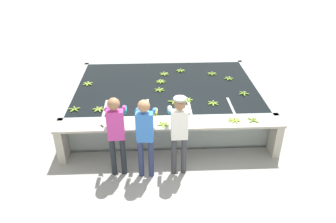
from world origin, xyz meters
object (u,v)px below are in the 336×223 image
at_px(worker_2, 179,128).
at_px(banana_bunch_floating_5, 229,78).
at_px(worker_0, 116,129).
at_px(banana_bunch_floating_12, 161,82).
at_px(banana_bunch_floating_11, 159,90).
at_px(banana_bunch_ledge_1, 163,124).
at_px(banana_bunch_floating_3, 181,71).
at_px(knife_0, 104,128).
at_px(banana_bunch_ledge_0, 253,120).
at_px(banana_bunch_floating_4, 213,103).
at_px(banana_bunch_floating_8, 244,93).
at_px(banana_bunch_floating_2, 164,74).
at_px(banana_bunch_floating_7, 173,102).
at_px(banana_bunch_floating_0, 187,100).
at_px(banana_bunch_floating_1, 212,74).
at_px(worker_1, 145,131).
at_px(banana_bunch_ledge_2, 234,120).
at_px(banana_bunch_floating_9, 74,109).
at_px(banana_bunch_floating_6, 88,84).
at_px(banana_bunch_floating_10, 98,109).

height_order(worker_2, banana_bunch_floating_5, worker_2).
relative_size(worker_0, banana_bunch_floating_12, 6.18).
relative_size(banana_bunch_floating_11, banana_bunch_ledge_1, 1.02).
xyz_separation_m(banana_bunch_floating_3, banana_bunch_ledge_1, (-0.59, -2.94, 0.00)).
bearing_deg(banana_bunch_floating_3, banana_bunch_ledge_1, -101.40).
bearing_deg(knife_0, banana_bunch_floating_12, 61.39).
bearing_deg(banana_bunch_ledge_0, banana_bunch_floating_12, 132.02).
bearing_deg(banana_bunch_floating_4, banana_bunch_floating_8, 29.87).
distance_m(banana_bunch_floating_2, banana_bunch_floating_7, 1.71).
height_order(banana_bunch_floating_0, banana_bunch_floating_1, same).
relative_size(banana_bunch_floating_5, banana_bunch_ledge_0, 1.23).
bearing_deg(worker_1, worker_0, 171.56).
xyz_separation_m(banana_bunch_floating_7, banana_bunch_floating_11, (-0.31, 0.66, -0.00)).
bearing_deg(banana_bunch_floating_2, worker_1, -98.42).
relative_size(banana_bunch_floating_2, banana_bunch_ledge_1, 1.02).
relative_size(banana_bunch_floating_2, banana_bunch_ledge_2, 1.01).
height_order(banana_bunch_floating_1, banana_bunch_floating_2, same).
height_order(banana_bunch_floating_12, banana_bunch_ledge_1, banana_bunch_ledge_1).
xyz_separation_m(banana_bunch_floating_9, banana_bunch_floating_12, (1.98, 1.44, -0.00)).
height_order(worker_2, banana_bunch_floating_1, worker_2).
height_order(banana_bunch_floating_4, banana_bunch_floating_6, same).
relative_size(worker_0, banana_bunch_floating_0, 6.15).
bearing_deg(knife_0, banana_bunch_floating_9, 133.00).
xyz_separation_m(banana_bunch_floating_10, banana_bunch_floating_11, (1.39, 0.96, 0.00)).
xyz_separation_m(banana_bunch_floating_8, banana_bunch_ledge_0, (-0.13, -1.29, 0.00)).
xyz_separation_m(banana_bunch_floating_9, knife_0, (0.75, -0.81, -0.01)).
bearing_deg(banana_bunch_ledge_2, banana_bunch_floating_9, 169.46).
height_order(banana_bunch_floating_2, banana_bunch_floating_3, same).
xyz_separation_m(banana_bunch_floating_11, banana_bunch_ledge_0, (1.94, -1.59, 0.00)).
xyz_separation_m(banana_bunch_floating_1, banana_bunch_floating_2, (-1.34, 0.04, 0.00)).
xyz_separation_m(banana_bunch_floating_7, knife_0, (-1.50, -1.08, -0.01)).
bearing_deg(worker_0, banana_bunch_floating_2, 71.91).
height_order(banana_bunch_floating_2, banana_bunch_ledge_1, banana_bunch_ledge_1).
height_order(banana_bunch_floating_9, banana_bunch_floating_12, same).
distance_m(banana_bunch_ledge_1, knife_0, 1.23).
height_order(banana_bunch_floating_2, banana_bunch_floating_12, same).
relative_size(worker_0, banana_bunch_floating_1, 6.11).
distance_m(worker_0, banana_bunch_floating_3, 3.72).
bearing_deg(banana_bunch_floating_12, banana_bunch_ledge_1, -90.05).
bearing_deg(banana_bunch_floating_6, banana_bunch_floating_8, -11.00).
bearing_deg(banana_bunch_floating_1, banana_bunch_floating_4, -98.49).
bearing_deg(banana_bunch_floating_3, banana_bunch_floating_4, -73.73).
relative_size(banana_bunch_floating_5, banana_bunch_floating_12, 1.00).
bearing_deg(banana_bunch_floating_4, banana_bunch_floating_0, 161.63).
relative_size(banana_bunch_floating_0, banana_bunch_floating_2, 0.99).
relative_size(banana_bunch_floating_2, banana_bunch_floating_5, 1.01).
bearing_deg(banana_bunch_floating_2, banana_bunch_floating_5, -13.19).
distance_m(banana_bunch_floating_1, banana_bunch_floating_11, 1.80).
bearing_deg(banana_bunch_floating_11, banana_bunch_floating_10, -145.50).
xyz_separation_m(banana_bunch_floating_8, banana_bunch_ledge_2, (-0.52, -1.27, 0.00)).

